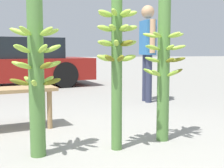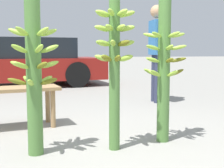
# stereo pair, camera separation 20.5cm
# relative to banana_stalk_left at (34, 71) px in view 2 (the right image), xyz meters

# --- Properties ---
(ground_plane) EXTENTS (80.00, 80.00, 0.00)m
(ground_plane) POSITION_rel_banana_stalk_left_xyz_m (0.67, -0.21, -0.75)
(ground_plane) COLOR gray
(banana_stalk_left) EXTENTS (0.46, 0.46, 1.45)m
(banana_stalk_left) POSITION_rel_banana_stalk_left_xyz_m (0.00, 0.00, 0.00)
(banana_stalk_left) COLOR #4C7A38
(banana_stalk_left) RESTS_ON ground_plane
(banana_stalk_center) EXTENTS (0.38, 0.38, 1.66)m
(banana_stalk_center) POSITION_rel_banana_stalk_left_xyz_m (0.72, 0.01, 0.16)
(banana_stalk_center) COLOR #4C7A38
(banana_stalk_center) RESTS_ON ground_plane
(banana_stalk_right) EXTENTS (0.44, 0.45, 1.57)m
(banana_stalk_right) POSITION_rel_banana_stalk_left_xyz_m (1.26, 0.19, 0.05)
(banana_stalk_right) COLOR #4C7A38
(banana_stalk_right) RESTS_ON ground_plane
(vendor_person) EXTENTS (0.23, 0.60, 1.72)m
(vendor_person) POSITION_rel_banana_stalk_left_xyz_m (1.95, 2.53, 0.28)
(vendor_person) COLOR #2D334C
(vendor_person) RESTS_ON ground_plane
(market_bench) EXTENTS (1.14, 0.66, 0.49)m
(market_bench) POSITION_rel_banana_stalk_left_xyz_m (-0.32, 1.02, -0.35)
(market_bench) COLOR #99754C
(market_bench) RESTS_ON ground_plane
(parked_car) EXTENTS (4.54, 2.61, 1.24)m
(parked_car) POSITION_rel_banana_stalk_left_xyz_m (-0.70, 5.57, -0.15)
(parked_car) COLOR maroon
(parked_car) RESTS_ON ground_plane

